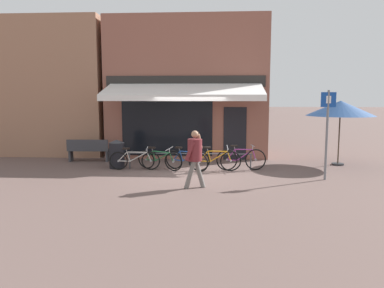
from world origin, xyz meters
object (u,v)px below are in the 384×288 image
object	(u,v)px
bicycle_silver	(134,160)
pedestrian_adult	(195,153)
litter_bin	(117,154)
cafe_parasol	(340,108)
bicycle_purple	(241,159)
bicycle_blue	(186,160)
parking_sign	(327,126)
bicycle_orange	(215,160)
park_bench	(88,150)
bicycle_green	(159,160)

from	to	relation	value
bicycle_silver	pedestrian_adult	world-z (taller)	pedestrian_adult
bicycle_silver	litter_bin	size ratio (longest dim) A/B	1.74
litter_bin	cafe_parasol	world-z (taller)	cafe_parasol
bicycle_silver	litter_bin	world-z (taller)	litter_bin
bicycle_purple	litter_bin	size ratio (longest dim) A/B	1.70
cafe_parasol	bicycle_silver	bearing A→B (deg)	-168.69
bicycle_blue	litter_bin	bearing A→B (deg)	-161.02
pedestrian_adult	bicycle_silver	bearing A→B (deg)	141.15
bicycle_purple	parking_sign	size ratio (longest dim) A/B	0.64
bicycle_silver	cafe_parasol	bearing A→B (deg)	7.25
bicycle_purple	pedestrian_adult	distance (m)	3.02
bicycle_blue	bicycle_orange	bearing A→B (deg)	20.99
bicycle_silver	pedestrian_adult	xyz separation A→B (m)	(2.21, -2.39, 0.62)
litter_bin	park_bench	xyz separation A→B (m)	(-1.45, 1.24, -0.04)
bicycle_blue	parking_sign	distance (m)	4.65
cafe_parasol	park_bench	size ratio (longest dim) A/B	1.51
bicycle_blue	parking_sign	size ratio (longest dim) A/B	0.58
bicycle_blue	litter_bin	size ratio (longest dim) A/B	1.56
bicycle_blue	cafe_parasol	xyz separation A→B (m)	(5.52, 1.43, 1.72)
parking_sign	park_bench	bearing A→B (deg)	161.96
cafe_parasol	bicycle_blue	bearing A→B (deg)	-165.47
bicycle_purple	cafe_parasol	world-z (taller)	cafe_parasol
bicycle_green	pedestrian_adult	world-z (taller)	pedestrian_adult
litter_bin	parking_sign	world-z (taller)	parking_sign
bicycle_blue	park_bench	world-z (taller)	park_bench
bicycle_green	bicycle_purple	world-z (taller)	bicycle_purple
parking_sign	park_bench	distance (m)	8.76
bicycle_blue	pedestrian_adult	size ratio (longest dim) A/B	0.97
bicycle_silver	parking_sign	bearing A→B (deg)	-14.37
bicycle_green	bicycle_silver	bearing A→B (deg)	-154.49
bicycle_silver	parking_sign	distance (m)	6.34
bicycle_green	pedestrian_adult	size ratio (longest dim) A/B	1.03
parking_sign	bicycle_blue	bearing A→B (deg)	165.24
bicycle_silver	bicycle_orange	size ratio (longest dim) A/B	0.98
bicycle_blue	bicycle_purple	xyz separation A→B (m)	(1.88, 0.18, 0.03)
bicycle_green	litter_bin	world-z (taller)	litter_bin
bicycle_orange	bicycle_green	bearing A→B (deg)	173.19
bicycle_purple	bicycle_orange	bearing A→B (deg)	-171.17
pedestrian_adult	parking_sign	distance (m)	4.15
bicycle_blue	bicycle_green	bearing A→B (deg)	-156.16
bicycle_green	bicycle_orange	size ratio (longest dim) A/B	0.93
bicycle_orange	cafe_parasol	bearing A→B (deg)	15.26
pedestrian_adult	cafe_parasol	xyz separation A→B (m)	(5.09, 3.85, 1.11)
bicycle_blue	pedestrian_adult	world-z (taller)	pedestrian_adult
bicycle_blue	bicycle_orange	world-z (taller)	bicycle_orange
bicycle_silver	park_bench	world-z (taller)	park_bench
parking_sign	park_bench	size ratio (longest dim) A/B	1.67
bicycle_green	bicycle_orange	xyz separation A→B (m)	(1.90, -0.12, 0.02)
bicycle_silver	bicycle_orange	bearing A→B (deg)	-5.23
litter_bin	bicycle_purple	bearing A→B (deg)	-1.70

